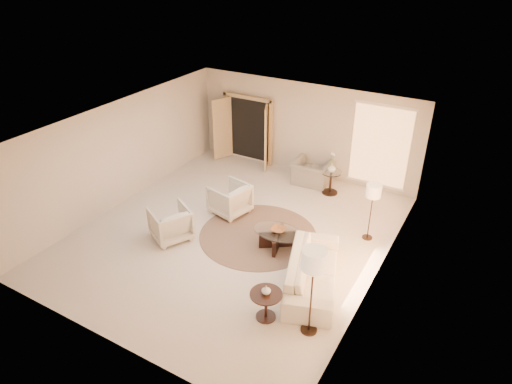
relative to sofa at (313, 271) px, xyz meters
The scene contains 18 objects.
room 2.76m from the sofa, 162.07° to the left, with size 7.04×8.04×2.83m.
windows_right 1.68m from the sofa, 40.96° to the left, with size 0.10×6.40×2.40m, color #F2A361, non-canonical shape.
window_back_corner 4.84m from the sofa, 91.57° to the left, with size 1.70×0.10×2.40m, color #F2A361, non-canonical shape.
curtains_right 2.24m from the sofa, 61.48° to the left, with size 0.06×5.20×2.60m, color #C5B98E, non-canonical shape.
french_doors 6.36m from the sofa, 133.24° to the left, with size 1.95×0.66×2.16m.
area_rug 2.18m from the sofa, 151.14° to the left, with size 2.88×2.88×0.01m, color #3F2C23.
sofa is the anchor object (origin of this frame).
armchair_left 3.46m from the sofa, 152.42° to the left, with size 0.88×0.83×0.91m, color beige.
armchair_right 3.66m from the sofa, behind, with size 0.87×0.81×0.89m, color beige.
accent_chair 4.59m from the sofa, 114.17° to the left, with size 1.08×0.70×0.94m, color gray.
coffee_table 1.50m from the sofa, 145.71° to the left, with size 1.53×1.53×0.44m.
end_table 1.36m from the sofa, 106.47° to the right, with size 0.62×0.62×0.59m.
side_table 4.09m from the sofa, 106.59° to the left, with size 0.58×0.58×0.68m.
floor_lamp_near 2.47m from the sofa, 78.23° to the left, with size 0.35×0.35×1.46m.
floor_lamp_far 1.76m from the sofa, 68.60° to the right, with size 0.44×0.44×1.83m.
bowl 1.51m from the sofa, 145.71° to the left, with size 0.34×0.34×0.08m, color brown.
end_vase 1.39m from the sofa, 106.47° to the right, with size 0.18×0.18×0.18m, color silver.
side_vase 4.11m from the sofa, 106.59° to the left, with size 0.23×0.23×0.24m, color silver.
Camera 1 is at (5.12, -7.81, 6.34)m, focal length 32.00 mm.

